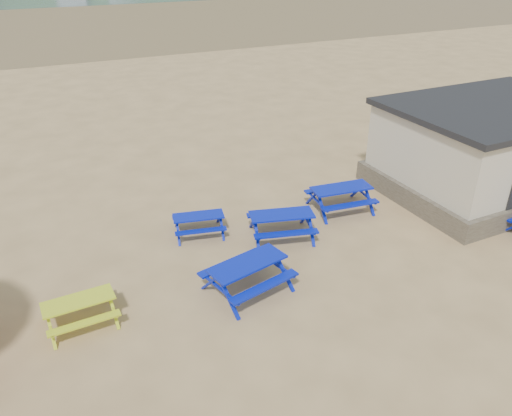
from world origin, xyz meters
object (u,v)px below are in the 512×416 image
picnic_table_blue_b (281,225)px  picnic_table_yellow (80,312)px  picnic_table_blue_a (199,224)px  amenity_block (491,147)px

picnic_table_blue_b → picnic_table_yellow: picnic_table_blue_b is taller
picnic_table_blue_a → picnic_table_yellow: 4.77m
picnic_table_blue_b → picnic_table_yellow: size_ratio=1.36×
picnic_table_blue_a → picnic_table_yellow: size_ratio=1.07×
picnic_table_blue_a → picnic_table_blue_b: size_ratio=0.79×
picnic_table_blue_a → amenity_block: 10.73m
picnic_table_blue_a → picnic_table_blue_b: (2.20, -1.28, 0.08)m
picnic_table_yellow → amenity_block: bearing=2.9°
picnic_table_yellow → picnic_table_blue_a: bearing=32.2°
picnic_table_blue_b → picnic_table_yellow: bearing=-151.4°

